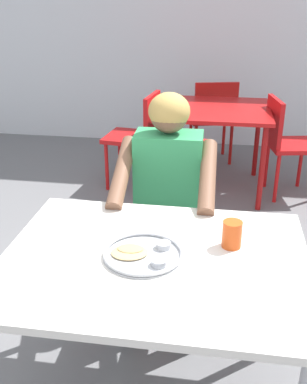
{
  "coord_description": "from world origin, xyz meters",
  "views": [
    {
      "loc": [
        0.26,
        -1.36,
        1.65
      ],
      "look_at": [
        0.0,
        0.3,
        0.89
      ],
      "focal_mm": 42.46,
      "sensor_mm": 36.0,
      "label": 1
    }
  ],
  "objects_px": {
    "thali_tray": "(143,254)",
    "chair_red_left": "(139,133)",
    "chair_foreground": "(170,208)",
    "drinking_cup": "(232,233)",
    "table_background_red": "(213,117)",
    "table_foreground": "(155,274)",
    "diner_foreground": "(166,191)",
    "chair_red_right": "(284,139)",
    "chair_red_far": "(213,115)"
  },
  "relations": [
    {
      "from": "table_foreground",
      "to": "table_background_red",
      "type": "distance_m",
      "value": 2.37
    },
    {
      "from": "table_foreground",
      "to": "chair_foreground",
      "type": "height_order",
      "value": "chair_foreground"
    },
    {
      "from": "chair_foreground",
      "to": "thali_tray",
      "type": "bearing_deg",
      "value": -89.85
    },
    {
      "from": "table_foreground",
      "to": "chair_red_right",
      "type": "relative_size",
      "value": 1.36
    },
    {
      "from": "chair_foreground",
      "to": "chair_red_far",
      "type": "height_order",
      "value": "chair_foreground"
    },
    {
      "from": "diner_foreground",
      "to": "chair_red_far",
      "type": "relative_size",
      "value": 1.43
    },
    {
      "from": "chair_foreground",
      "to": "drinking_cup",
      "type": "bearing_deg",
      "value": -67.06
    },
    {
      "from": "table_foreground",
      "to": "diner_foreground",
      "type": "distance_m",
      "value": 0.66
    },
    {
      "from": "thali_tray",
      "to": "table_foreground",
      "type": "bearing_deg",
      "value": -1.18
    },
    {
      "from": "table_background_red",
      "to": "chair_red_left",
      "type": "distance_m",
      "value": 0.65
    },
    {
      "from": "thali_tray",
      "to": "diner_foreground",
      "type": "bearing_deg",
      "value": 89.91
    },
    {
      "from": "table_foreground",
      "to": "chair_foreground",
      "type": "xyz_separation_m",
      "value": [
        -0.04,
        0.89,
        -0.16
      ]
    },
    {
      "from": "thali_tray",
      "to": "chair_red_left",
      "type": "xyz_separation_m",
      "value": [
        -0.45,
        2.32,
        -0.25
      ]
    },
    {
      "from": "thali_tray",
      "to": "chair_foreground",
      "type": "bearing_deg",
      "value": 90.15
    },
    {
      "from": "table_background_red",
      "to": "chair_red_left",
      "type": "height_order",
      "value": "chair_red_left"
    },
    {
      "from": "thali_tray",
      "to": "chair_red_right",
      "type": "distance_m",
      "value": 2.47
    },
    {
      "from": "drinking_cup",
      "to": "chair_foreground",
      "type": "relative_size",
      "value": 0.12
    },
    {
      "from": "table_background_red",
      "to": "diner_foreground",
      "type": "bearing_deg",
      "value": -96.02
    },
    {
      "from": "chair_foreground",
      "to": "table_background_red",
      "type": "distance_m",
      "value": 1.49
    },
    {
      "from": "chair_red_left",
      "to": "table_background_red",
      "type": "bearing_deg",
      "value": 3.8
    },
    {
      "from": "chair_red_right",
      "to": "chair_red_far",
      "type": "bearing_deg",
      "value": 131.07
    },
    {
      "from": "table_foreground",
      "to": "thali_tray",
      "type": "distance_m",
      "value": 0.09
    },
    {
      "from": "diner_foreground",
      "to": "table_background_red",
      "type": "distance_m",
      "value": 1.72
    },
    {
      "from": "table_foreground",
      "to": "chair_red_left",
      "type": "distance_m",
      "value": 2.38
    },
    {
      "from": "drinking_cup",
      "to": "table_background_red",
      "type": "height_order",
      "value": "drinking_cup"
    },
    {
      "from": "table_background_red",
      "to": "table_foreground",
      "type": "bearing_deg",
      "value": -93.36
    },
    {
      "from": "chair_foreground",
      "to": "chair_red_left",
      "type": "distance_m",
      "value": 1.5
    },
    {
      "from": "drinking_cup",
      "to": "table_background_red",
      "type": "distance_m",
      "value": 2.25
    },
    {
      "from": "table_background_red",
      "to": "drinking_cup",
      "type": "bearing_deg",
      "value": -86.41
    },
    {
      "from": "thali_tray",
      "to": "chair_red_left",
      "type": "height_order",
      "value": "chair_red_left"
    },
    {
      "from": "chair_red_right",
      "to": "thali_tray",
      "type": "bearing_deg",
      "value": -108.56
    },
    {
      "from": "chair_foreground",
      "to": "table_background_red",
      "type": "xyz_separation_m",
      "value": [
        0.18,
        1.48,
        0.14
      ]
    },
    {
      "from": "chair_foreground",
      "to": "chair_red_right",
      "type": "distance_m",
      "value": 1.64
    },
    {
      "from": "chair_red_far",
      "to": "table_foreground",
      "type": "bearing_deg",
      "value": -92.37
    },
    {
      "from": "drinking_cup",
      "to": "chair_red_left",
      "type": "bearing_deg",
      "value": 109.26
    },
    {
      "from": "chair_foreground",
      "to": "chair_red_far",
      "type": "bearing_deg",
      "value": 85.46
    },
    {
      "from": "table_foreground",
      "to": "table_background_red",
      "type": "relative_size",
      "value": 1.21
    },
    {
      "from": "table_foreground",
      "to": "chair_red_left",
      "type": "bearing_deg",
      "value": 101.9
    },
    {
      "from": "drinking_cup",
      "to": "table_background_red",
      "type": "bearing_deg",
      "value": 93.59
    },
    {
      "from": "diner_foreground",
      "to": "chair_red_right",
      "type": "bearing_deg",
      "value": 64.95
    },
    {
      "from": "drinking_cup",
      "to": "diner_foreground",
      "type": "bearing_deg",
      "value": 120.89
    },
    {
      "from": "table_foreground",
      "to": "thali_tray",
      "type": "bearing_deg",
      "value": 178.82
    },
    {
      "from": "drinking_cup",
      "to": "chair_foreground",
      "type": "height_order",
      "value": "chair_foreground"
    },
    {
      "from": "chair_foreground",
      "to": "diner_foreground",
      "type": "height_order",
      "value": "diner_foreground"
    },
    {
      "from": "chair_red_right",
      "to": "table_background_red",
      "type": "bearing_deg",
      "value": 176.45
    },
    {
      "from": "table_background_red",
      "to": "chair_red_far",
      "type": "bearing_deg",
      "value": 91.13
    },
    {
      "from": "chair_red_left",
      "to": "chair_red_far",
      "type": "relative_size",
      "value": 1.01
    },
    {
      "from": "drinking_cup",
      "to": "diner_foreground",
      "type": "distance_m",
      "value": 0.63
    },
    {
      "from": "drinking_cup",
      "to": "chair_red_right",
      "type": "distance_m",
      "value": 2.27
    },
    {
      "from": "thali_tray",
      "to": "chair_foreground",
      "type": "relative_size",
      "value": 0.34
    }
  ]
}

